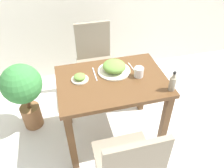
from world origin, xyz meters
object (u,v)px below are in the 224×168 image
sauce_bottle (173,83)px  potted_plant_left (23,89)px  chair_far (95,59)px  side_plate (80,78)px  drink_cup (139,72)px  food_plate (114,67)px  chair_near (129,165)px

sauce_bottle → potted_plant_left: 1.40m
potted_plant_left → chair_far: bearing=23.7°
side_plate → drink_cup: (0.51, -0.07, 0.02)m
side_plate → chair_far: bearing=68.4°
side_plate → sauce_bottle: bearing=-24.1°
chair_far → sauce_bottle: chair_far is taller
food_plate → sauce_bottle: size_ratio=1.62×
chair_near → side_plate: (-0.21, 0.75, 0.23)m
drink_cup → potted_plant_left: drink_cup is taller
drink_cup → potted_plant_left: 1.13m
potted_plant_left → chair_near: bearing=-54.4°
food_plate → side_plate: (-0.32, -0.05, -0.02)m
potted_plant_left → drink_cup: bearing=-18.9°
chair_far → potted_plant_left: 0.86m
chair_far → potted_plant_left: (-0.78, -0.34, -0.02)m
drink_cup → sauce_bottle: size_ratio=0.48×
drink_cup → sauce_bottle: sauce_bottle is taller
chair_near → food_plate: (0.11, 0.80, 0.25)m
chair_near → side_plate: size_ratio=6.24×
food_plate → chair_far: bearing=96.7°
food_plate → potted_plant_left: size_ratio=0.38×
chair_far → potted_plant_left: chair_far is taller
side_plate → sauce_bottle: (0.70, -0.31, 0.05)m
drink_cup → potted_plant_left: size_ratio=0.11×
food_plate → side_plate: size_ratio=2.01×
chair_near → potted_plant_left: bearing=-54.4°
chair_near → side_plate: 0.81m
food_plate → chair_near: bearing=-97.8°
chair_far → side_plate: (-0.25, -0.63, 0.23)m
sauce_bottle → drink_cup: bearing=129.1°
sauce_bottle → side_plate: bearing=155.9°
side_plate → chair_near: bearing=-74.7°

